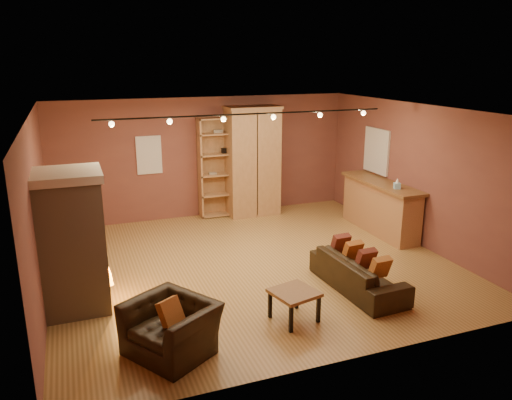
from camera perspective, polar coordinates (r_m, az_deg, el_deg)
name	(u,v)px	position (r m, az deg, el deg)	size (l,w,h in m)	color
floor	(253,264)	(9.24, -0.32, -7.34)	(7.00, 7.00, 0.00)	olive
ceiling	(253,110)	(8.53, -0.35, 10.20)	(7.00, 7.00, 0.00)	brown
back_wall	(205,157)	(11.81, -5.85, 4.85)	(7.00, 0.02, 2.80)	brown
left_wall	(38,211)	(8.29, -23.65, -1.20)	(0.02, 6.50, 2.80)	brown
right_wall	(417,175)	(10.49, 17.91, 2.76)	(0.02, 6.50, 2.80)	brown
fireplace	(73,242)	(7.81, -20.19, -4.48)	(1.01, 0.98, 2.12)	tan
back_window	(149,155)	(11.51, -12.13, 5.05)	(0.56, 0.04, 0.86)	silver
bookcase	(218,166)	(11.81, -4.35, 3.86)	(0.96, 0.37, 2.35)	tan
armoire	(252,161)	(11.84, -0.40, 4.47)	(1.27, 0.72, 2.59)	tan
bar_counter	(380,206)	(11.09, 14.00, -0.72)	(0.62, 2.32, 1.11)	#B07C51
tissue_box	(397,184)	(10.43, 15.83, 1.73)	(0.16, 0.16, 0.22)	#8FC6E4
right_window	(377,151)	(11.53, 13.61, 5.48)	(0.05, 0.90, 1.00)	silver
loveseat	(358,267)	(8.33, 11.61, -7.51)	(0.64, 1.92, 0.78)	black
armchair	(171,320)	(6.58, -9.72, -13.32)	(1.15, 1.26, 0.92)	black
coffee_table	(294,295)	(7.27, 4.40, -10.81)	(0.72, 0.72, 0.45)	brown
track_rail	(249,116)	(8.73, -0.81, 9.58)	(5.20, 0.09, 0.13)	black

